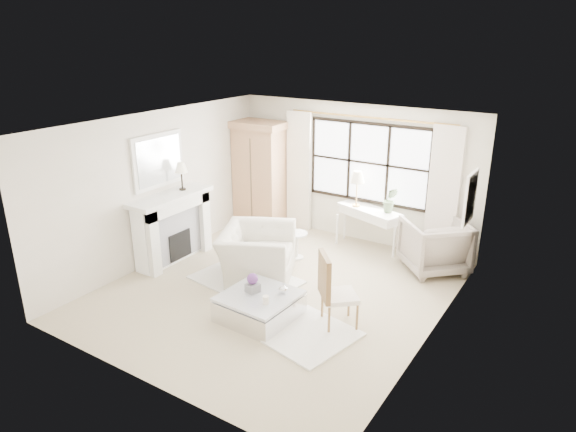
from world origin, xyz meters
name	(u,v)px	position (x,y,z in m)	size (l,w,h in m)	color
floor	(276,291)	(0.00, 0.00, 0.00)	(5.50, 5.50, 0.00)	#C0AF8F
ceiling	(275,124)	(0.00, 0.00, 2.70)	(5.50, 5.50, 0.00)	silver
wall_back	(354,173)	(0.00, 2.75, 1.35)	(5.00, 5.00, 0.00)	white
wall_front	(137,282)	(0.00, -2.75, 1.35)	(5.00, 5.00, 0.00)	white
wall_left	(159,187)	(-2.50, 0.00, 1.35)	(5.50, 5.50, 0.00)	beige
wall_right	(437,247)	(2.50, 0.00, 1.35)	(5.50, 5.50, 0.00)	white
window_pane	(368,163)	(0.30, 2.73, 1.60)	(2.40, 0.02, 1.50)	white
window_frame	(368,163)	(0.30, 2.72, 1.60)	(2.50, 0.04, 1.50)	black
curtain_rod	(370,117)	(0.30, 2.67, 2.47)	(0.04, 0.04, 3.30)	#B1833D
curtain_left	(299,171)	(-1.20, 2.65, 1.24)	(0.55, 0.10, 2.47)	white
curtain_right	(443,195)	(1.80, 2.65, 1.24)	(0.55, 0.10, 2.47)	silver
fireplace	(172,226)	(-2.27, 0.00, 0.65)	(0.58, 1.66, 1.26)	white
mirror_frame	(158,161)	(-2.47, 0.00, 1.84)	(0.05, 1.15, 0.95)	silver
mirror_glass	(159,161)	(-2.44, 0.00, 1.84)	(0.02, 1.00, 0.80)	silver
art_frame	(470,198)	(2.47, 1.70, 1.55)	(0.04, 0.62, 0.82)	white
art_canvas	(469,198)	(2.45, 1.70, 1.55)	(0.01, 0.52, 0.72)	beige
mantel_lamp	(181,169)	(-2.25, 0.32, 1.65)	(0.22, 0.22, 0.51)	black
armoire	(259,174)	(-1.99, 2.34, 1.14)	(1.14, 0.73, 2.24)	tan
console_table	(369,228)	(0.51, 2.43, 0.40)	(1.38, 0.84, 0.80)	white
console_lamp	(357,178)	(0.22, 2.43, 1.36)	(0.28, 0.28, 0.69)	#A87C3A
orchid_plant	(390,200)	(0.90, 2.43, 1.04)	(0.27, 0.21, 0.48)	#556F4A
side_table	(296,242)	(-0.40, 1.26, 0.33)	(0.40, 0.40, 0.51)	white
rug_left	(246,280)	(-0.64, 0.02, 0.01)	(1.69, 1.19, 0.03)	silver
rug_right	(297,329)	(0.89, -0.80, 0.01)	(1.55, 1.16, 0.03)	white
club_armchair	(257,254)	(-0.56, 0.25, 0.43)	(1.32, 1.15, 0.86)	beige
wingback_chair	(434,245)	(1.88, 2.14, 0.46)	(0.99, 1.02, 0.93)	gray
french_chair	(338,305)	(1.30, -0.38, 0.31)	(0.68, 0.68, 1.08)	olive
coffee_table	(259,307)	(0.25, -0.82, 0.18)	(1.05, 1.05, 0.38)	silver
planter_box	(253,288)	(0.12, -0.80, 0.44)	(0.17, 0.17, 0.13)	slate
planter_flowers	(252,279)	(0.12, -0.80, 0.59)	(0.16, 0.16, 0.16)	#5F3079
pillar_candle	(266,300)	(0.48, -0.98, 0.44)	(0.09, 0.09, 0.12)	silver
coffee_vase	(283,288)	(0.51, -0.58, 0.45)	(0.13, 0.13, 0.14)	silver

